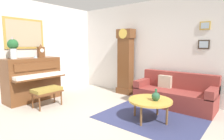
% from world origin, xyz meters
% --- Properties ---
extents(ground_plane, '(6.40, 6.00, 0.10)m').
position_xyz_m(ground_plane, '(0.00, 0.00, -0.05)').
color(ground_plane, '#B2A899').
extents(wall_left, '(0.13, 4.90, 2.80)m').
position_xyz_m(wall_left, '(-2.60, -0.00, 1.41)').
color(wall_left, silver).
rests_on(wall_left, ground_plane).
extents(wall_back, '(5.30, 0.13, 2.80)m').
position_xyz_m(wall_back, '(0.00, 2.40, 1.40)').
color(wall_back, silver).
rests_on(wall_back, ground_plane).
extents(area_rug, '(2.10, 1.50, 0.01)m').
position_xyz_m(area_rug, '(0.94, 0.77, 0.00)').
color(area_rug, navy).
rests_on(area_rug, ground_plane).
extents(piano, '(0.87, 1.44, 1.19)m').
position_xyz_m(piano, '(-2.23, -0.08, 0.60)').
color(piano, brown).
rests_on(piano, ground_plane).
extents(piano_bench, '(0.42, 0.70, 0.48)m').
position_xyz_m(piano_bench, '(-1.41, -0.15, 0.41)').
color(piano_bench, brown).
rests_on(piano_bench, ground_plane).
extents(grandfather_clock, '(0.52, 0.34, 2.03)m').
position_xyz_m(grandfather_clock, '(-0.63, 2.14, 0.96)').
color(grandfather_clock, brown).
rests_on(grandfather_clock, ground_plane).
extents(couch, '(1.90, 0.80, 0.84)m').
position_xyz_m(couch, '(1.04, 1.91, 0.31)').
color(couch, maroon).
rests_on(couch, ground_plane).
extents(coffee_table, '(0.88, 0.88, 0.44)m').
position_xyz_m(coffee_table, '(0.98, 0.71, 0.41)').
color(coffee_table, gold).
rests_on(coffee_table, ground_plane).
extents(mantel_clock, '(0.13, 0.18, 0.38)m').
position_xyz_m(mantel_clock, '(-2.23, 0.21, 1.36)').
color(mantel_clock, brown).
rests_on(mantel_clock, piano).
extents(flower_vase, '(0.26, 0.26, 0.58)m').
position_xyz_m(flower_vase, '(-2.23, -0.54, 1.50)').
color(flower_vase, silver).
rests_on(flower_vase, piano).
extents(teacup, '(0.12, 0.12, 0.06)m').
position_xyz_m(teacup, '(-2.10, -0.03, 1.21)').
color(teacup, '#ADC6D6').
rests_on(teacup, piano).
extents(green_jug, '(0.17, 0.17, 0.24)m').
position_xyz_m(green_jug, '(1.10, 0.71, 0.52)').
color(green_jug, '#234C33').
rests_on(green_jug, coffee_table).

